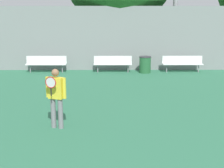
# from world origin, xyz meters

# --- Properties ---
(tennis_player) EXTENTS (0.58, 0.48, 1.69)m
(tennis_player) POSITION_xyz_m (-3.10, 7.30, 0.96)
(tennis_player) COLOR slate
(tennis_player) RESTS_ON ground_plane
(bench_courtside_near) EXTENTS (2.04, 0.40, 0.87)m
(bench_courtside_near) POSITION_xyz_m (-1.45, 15.59, 0.54)
(bench_courtside_near) COLOR white
(bench_courtside_near) RESTS_ON ground_plane
(bench_adjacent_court) EXTENTS (2.15, 0.40, 0.87)m
(bench_adjacent_court) POSITION_xyz_m (-5.02, 15.59, 0.54)
(bench_adjacent_court) COLOR white
(bench_adjacent_court) RESTS_ON ground_plane
(bench_by_gate) EXTENTS (2.15, 0.40, 0.87)m
(bench_by_gate) POSITION_xyz_m (2.31, 15.59, 0.54)
(bench_by_gate) COLOR white
(bench_by_gate) RESTS_ON ground_plane
(trash_bin) EXTENTS (0.64, 0.64, 0.88)m
(trash_bin) POSITION_xyz_m (0.27, 15.42, 0.44)
(trash_bin) COLOR #235B33
(trash_bin) RESTS_ON ground_plane
(back_fence) EXTENTS (27.11, 0.06, 3.50)m
(back_fence) POSITION_xyz_m (0.00, 16.28, 1.75)
(back_fence) COLOR gray
(back_fence) RESTS_ON ground_plane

